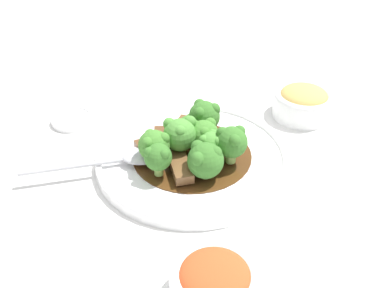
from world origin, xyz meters
TOP-DOWN VIEW (x-y plane):
  - ground_plane at (0.00, 0.00)m, footprint 4.00×4.00m
  - main_plate at (0.00, 0.00)m, footprint 0.29×0.29m
  - beef_strip_0 at (-0.01, -0.06)m, footprint 0.06×0.06m
  - beef_strip_1 at (0.03, 0.03)m, footprint 0.03×0.07m
  - beef_strip_2 at (0.03, -0.04)m, footprint 0.05×0.07m
  - beef_strip_3 at (0.05, -0.02)m, footprint 0.06×0.04m
  - beef_strip_4 at (-0.05, 0.01)m, footprint 0.04×0.06m
  - broccoli_floret_0 at (-0.02, 0.03)m, footprint 0.04×0.04m
  - broccoli_floret_1 at (0.06, 0.01)m, footprint 0.04×0.04m
  - broccoli_floret_2 at (0.02, -0.00)m, footprint 0.05×0.05m
  - broccoli_floret_3 at (-0.01, -0.04)m, footprint 0.03×0.03m
  - broccoli_floret_4 at (-0.03, -0.04)m, footprint 0.05×0.05m
  - broccoli_floret_5 at (-0.02, -0.00)m, footprint 0.05×0.05m
  - broccoli_floret_6 at (0.06, 0.03)m, footprint 0.04×0.04m
  - broccoli_floret_7 at (0.00, 0.06)m, footprint 0.05×0.05m
  - broccoli_floret_8 at (-0.05, 0.04)m, footprint 0.05×0.05m
  - serving_spoon at (0.09, -0.01)m, footprint 0.21×0.05m
  - side_bowl_kimchi at (0.05, 0.23)m, footprint 0.10×0.10m
  - side_bowl_appetizer at (-0.23, -0.07)m, footprint 0.10×0.10m
  - sauce_dish at (0.16, -0.17)m, footprint 0.07×0.07m
  - paper_napkin at (0.11, -0.20)m, footprint 0.10×0.08m

SIDE VIEW (x-z plane):
  - ground_plane at x=0.00m, z-range 0.00..0.00m
  - paper_napkin at x=0.11m, z-range 0.00..0.01m
  - sauce_dish at x=0.16m, z-range 0.00..0.01m
  - main_plate at x=0.00m, z-range 0.00..0.02m
  - beef_strip_2 at x=0.03m, z-range 0.02..0.03m
  - beef_strip_4 at x=-0.05m, z-range 0.02..0.03m
  - side_bowl_kimchi at x=0.05m, z-range 0.00..0.05m
  - beef_strip_0 at x=-0.01m, z-range 0.02..0.03m
  - serving_spoon at x=0.09m, z-range 0.02..0.03m
  - beef_strip_1 at x=0.03m, z-range 0.02..0.03m
  - beef_strip_3 at x=0.05m, z-range 0.02..0.03m
  - side_bowl_appetizer at x=-0.23m, z-range 0.00..0.05m
  - broccoli_floret_3 at x=-0.01m, z-range 0.02..0.06m
  - broccoli_floret_5 at x=-0.02m, z-range 0.02..0.07m
  - broccoli_floret_7 at x=0.00m, z-range 0.02..0.07m
  - broccoli_floret_0 at x=-0.02m, z-range 0.02..0.07m
  - broccoli_floret_6 at x=0.06m, z-range 0.02..0.07m
  - broccoli_floret_1 at x=0.06m, z-range 0.02..0.08m
  - broccoli_floret_4 at x=-0.03m, z-range 0.02..0.08m
  - broccoli_floret_8 at x=-0.05m, z-range 0.03..0.08m
  - broccoli_floret_2 at x=0.02m, z-range 0.03..0.08m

